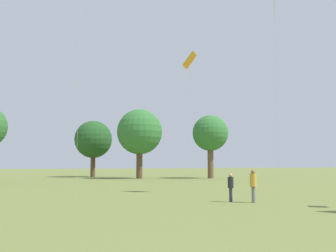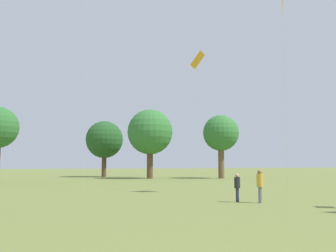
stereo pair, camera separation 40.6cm
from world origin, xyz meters
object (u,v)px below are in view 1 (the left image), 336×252
person_standing_1 (231,185)px  distant_tree_0 (210,134)px  distant_tree_2 (93,140)px  distant_tree_3 (140,132)px  kite_5 (190,62)px  person_standing_3 (253,183)px

person_standing_1 → distant_tree_0: size_ratio=0.18×
distant_tree_2 → distant_tree_3: bearing=-57.1°
person_standing_1 → kite_5: size_ratio=0.15×
person_standing_3 → kite_5: bearing=75.9°
kite_5 → person_standing_1: bearing=75.7°
distant_tree_3 → person_standing_3: bearing=-94.4°
kite_5 → distant_tree_0: size_ratio=1.20×
person_standing_3 → kite_5: size_ratio=0.17×
person_standing_1 → distant_tree_3: distant_tree_3 is taller
kite_5 → distant_tree_2: size_ratio=1.23×
person_standing_1 → person_standing_3: size_ratio=0.88×
person_standing_1 → distant_tree_0: (13.53, 31.29, 5.44)m
person_standing_3 → distant_tree_2: size_ratio=0.21×
distant_tree_0 → distant_tree_2: (-15.18, 10.75, -0.55)m
person_standing_1 → distant_tree_3: 34.46m
person_standing_1 → distant_tree_2: bearing=-64.8°
distant_tree_0 → distant_tree_3: size_ratio=0.92×
kite_5 → person_standing_3: bearing=82.6°
person_standing_3 → distant_tree_0: size_ratio=0.20×
person_standing_3 → distant_tree_2: bearing=78.7°
person_standing_1 → kite_5: kite_5 is taller
person_standing_3 → distant_tree_0: distant_tree_0 is taller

